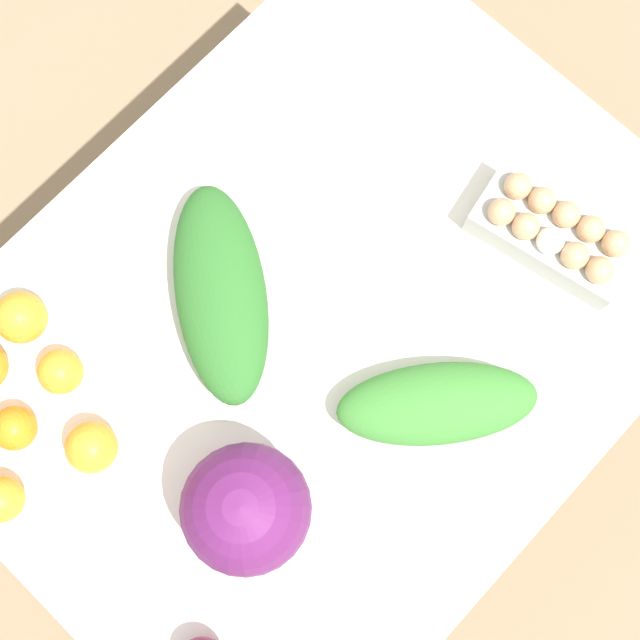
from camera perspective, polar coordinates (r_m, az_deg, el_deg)
ground_plane at (r=2.15m, az=0.00°, el=-4.47°), size 8.00×8.00×0.00m
dining_table at (r=1.52m, az=0.00°, el=-1.01°), size 1.20×0.93×0.74m
cabbage_purple at (r=1.30m, az=-4.77°, el=-11.95°), size 0.19×0.19×0.19m
egg_carton at (r=1.47m, az=14.73°, el=5.37°), size 0.16×0.27×0.09m
greens_bunch_scallion at (r=1.40m, az=-6.37°, el=1.74°), size 0.33×0.37×0.09m
greens_bunch_chard at (r=1.37m, az=7.50°, el=-5.34°), size 0.32×0.30×0.08m
orange_0 at (r=1.44m, az=-19.73°, el=-10.75°), size 0.07×0.07×0.07m
orange_1 at (r=1.40m, az=-14.41°, el=-7.89°), size 0.08×0.08×0.08m
orange_2 at (r=1.43m, az=-16.28°, el=-3.20°), size 0.07×0.07×0.07m
orange_4 at (r=1.44m, az=-18.97°, el=-6.56°), size 0.07×0.07×0.07m
orange_5 at (r=1.46m, az=-18.60°, el=0.15°), size 0.08×0.08×0.08m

